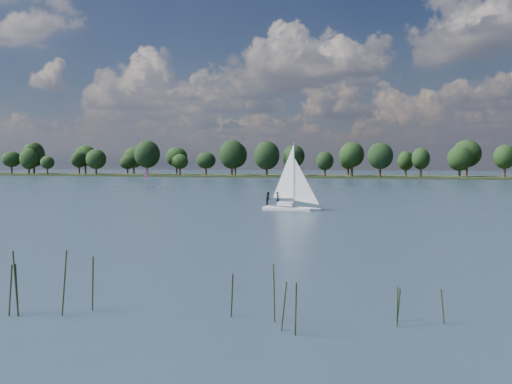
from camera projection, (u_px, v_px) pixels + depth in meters
ground at (399, 190)px, 126.11m from camera, size 700.00×700.00×0.00m
far_shore at (422, 178)px, 231.99m from camera, size 660.00×40.00×1.50m
sailboat at (288, 190)px, 72.34m from camera, size 6.87×2.09×8.97m
dinghy_pink at (148, 176)px, 211.03m from camera, size 3.05×2.45×4.59m
pontoon at (67, 176)px, 268.55m from camera, size 4.15×2.33×0.50m
treeline at (386, 158)px, 232.84m from camera, size 562.09×74.00×17.89m
reeds at (155, 290)px, 22.88m from camera, size 57.45×10.31×2.29m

